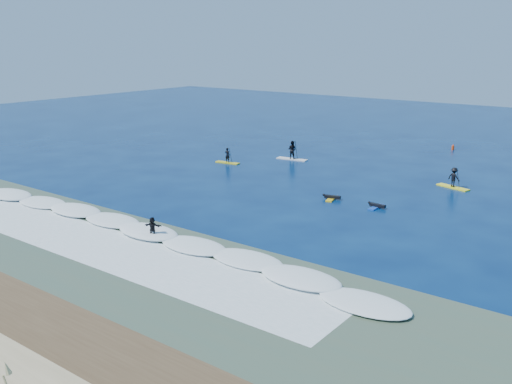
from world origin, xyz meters
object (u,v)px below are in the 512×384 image
Objects in this scene: sup_paddler_right at (454,179)px; marker_buoy at (453,147)px; prone_paddler_far at (377,206)px; wave_surfer at (153,228)px; prone_paddler_near at (332,198)px; sup_paddler_center at (292,151)px; sup_paddler_left at (227,158)px.

sup_paddler_right is 18.12m from marker_buoy.
sup_paddler_right is at bearing -12.96° from prone_paddler_far.
wave_surfer is at bearing 154.09° from prone_paddler_far.
prone_paddler_near is at bearing -91.73° from marker_buoy.
sup_paddler_left is at bearing -135.74° from sup_paddler_center.
sup_paddler_center is at bearing -127.26° from marker_buoy.
sup_paddler_left is at bearing 76.80° from prone_paddler_far.
prone_paddler_far is (15.01, -11.02, -0.75)m from sup_paddler_center.
sup_paddler_center is 1.84× the size of prone_paddler_far.
prone_paddler_near is (15.43, -5.51, -0.44)m from sup_paddler_left.
wave_surfer is at bearing -96.35° from sup_paddler_right.
sup_paddler_right is 4.11× the size of marker_buoy.
sup_paddler_left is at bearing -127.52° from marker_buoy.
sup_paddler_right reaches higher than prone_paddler_far.
sup_paddler_center is 15.65m from prone_paddler_near.
sup_paddler_center is at bearing -167.37° from sup_paddler_right.
prone_paddler_near is 26.66m from marker_buoy.
marker_buoy reaches higher than prone_paddler_near.
sup_paddler_right is 1.55× the size of wave_surfer.
marker_buoy is (0.80, 26.65, 0.19)m from prone_paddler_near.
prone_paddler_far is 2.53× the size of marker_buoy.
wave_surfer reaches higher than prone_paddler_near.
wave_surfer is (-8.30, -15.23, 0.65)m from prone_paddler_far.
prone_paddler_near is 3.92m from prone_paddler_far.
sup_paddler_left is 20.12m from prone_paddler_far.
sup_paddler_left is 1.45× the size of prone_paddler_far.
sup_paddler_right is 1.63× the size of prone_paddler_far.
sup_paddler_center is 17.74m from sup_paddler_right.
marker_buoy reaches higher than prone_paddler_far.
wave_surfer is 2.65× the size of marker_buoy.
sup_paddler_center is 4.65× the size of marker_buoy.
wave_surfer is (11.04, -20.74, 0.21)m from sup_paddler_left.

